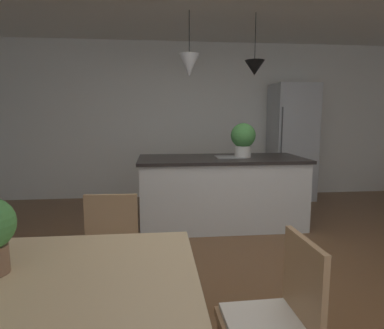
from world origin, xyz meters
name	(u,v)px	position (x,y,z in m)	size (l,w,h in m)	color
ground_plane	(238,283)	(0.00, 0.00, -0.02)	(10.00, 8.40, 0.04)	brown
wall_back_kitchen	(195,121)	(0.00, 3.26, 1.35)	(10.00, 0.12, 2.70)	white
chair_kitchen_end	(275,321)	(-0.15, -1.29, 0.47)	(0.41, 0.41, 0.87)	#A87F56
chair_far_right	(109,254)	(-1.03, -0.43, 0.47)	(0.42, 0.42, 0.87)	#A87F56
kitchen_island	(221,191)	(0.14, 1.53, 0.46)	(2.13, 0.95, 0.91)	silver
refrigerator	(292,142)	(1.64, 2.86, 0.99)	(0.71, 0.67, 1.97)	#B2B5B7
pendant_over_island_main	(189,65)	(-0.28, 1.53, 2.05)	(0.25, 0.25, 0.79)	black
pendant_over_island_aux	(255,68)	(0.55, 1.53, 2.04)	(0.25, 0.25, 0.76)	black
potted_plant_on_island	(243,138)	(0.42, 1.53, 1.15)	(0.32, 0.32, 0.44)	beige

